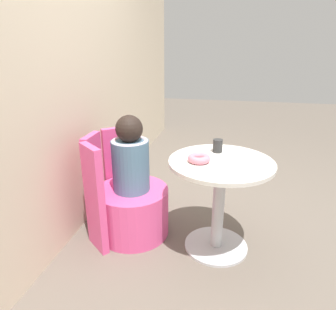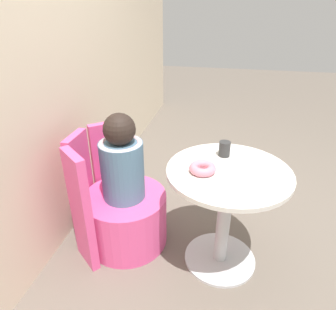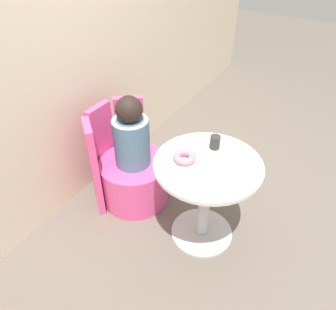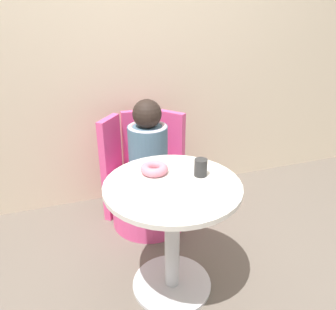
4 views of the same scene
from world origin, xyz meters
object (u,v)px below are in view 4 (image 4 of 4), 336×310
Objects in this scene: round_table at (172,217)px; cup at (201,167)px; child_figure at (148,144)px; donut at (154,169)px; tub_chair at (149,199)px.

round_table is 0.29m from cup.
child_figure is 0.50m from donut.
donut reaches higher than tub_chair.
round_table reaches higher than tub_chair.
donut is at bearing 154.19° from cup.
donut is at bearing -101.80° from tub_chair.
donut is 1.59× the size of cup.
cup is (0.16, 0.03, 0.24)m from round_table.
round_table is 0.68m from tub_chair.
cup is at bearing -79.40° from tub_chair.
child_figure reaches higher than donut.
cup is at bearing -79.40° from child_figure.
round_table is 4.77× the size of donut.
cup is (0.11, -0.59, 0.52)m from tub_chair.
round_table is 1.28× the size of tub_chair.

